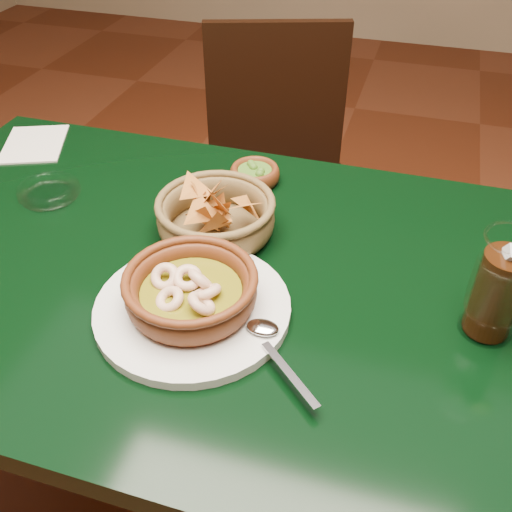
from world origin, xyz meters
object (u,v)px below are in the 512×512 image
(dining_chair, at_px, (277,179))
(chip_basket, at_px, (216,216))
(shrimp_plate, at_px, (192,295))
(dining_table, at_px, (185,303))
(cola_drink, at_px, (499,288))

(dining_chair, bearing_deg, chip_basket, -85.31)
(shrimp_plate, distance_m, chip_basket, 0.20)
(dining_chair, xyz_separation_m, shrimp_plate, (0.08, -0.81, 0.29))
(dining_table, xyz_separation_m, shrimp_plate, (0.07, -0.11, 0.13))
(dining_chair, relative_size, cola_drink, 4.70)
(chip_basket, bearing_deg, shrimp_plate, -80.24)
(shrimp_plate, distance_m, cola_drink, 0.44)
(dining_table, bearing_deg, dining_chair, 91.47)
(shrimp_plate, relative_size, cola_drink, 1.95)
(chip_basket, distance_m, cola_drink, 0.47)
(dining_table, xyz_separation_m, cola_drink, (0.49, -0.02, 0.18))
(dining_chair, relative_size, chip_basket, 3.73)
(dining_chair, bearing_deg, dining_table, -88.53)
(dining_table, xyz_separation_m, chip_basket, (0.03, 0.09, 0.14))
(dining_table, distance_m, chip_basket, 0.17)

